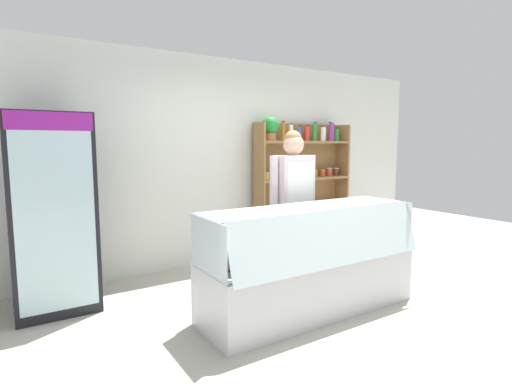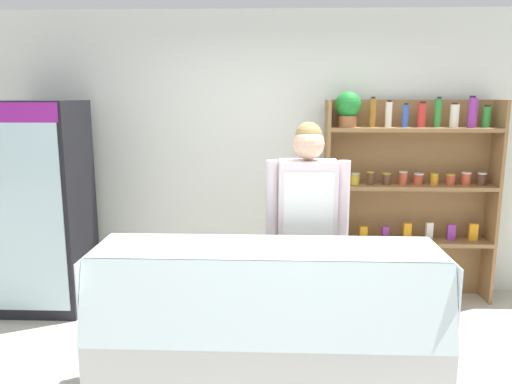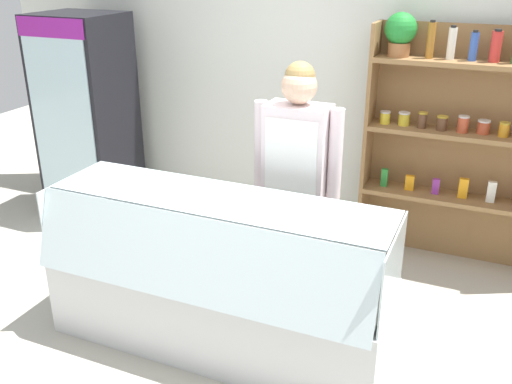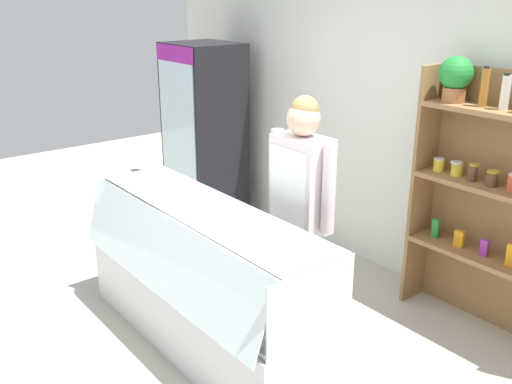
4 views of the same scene
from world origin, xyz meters
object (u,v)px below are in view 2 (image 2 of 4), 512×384
object	(u,v)px
drinks_fridge	(43,207)
shop_clerk	(307,219)
shelving_unit	(404,184)
deli_display_case	(266,354)

from	to	relation	value
drinks_fridge	shop_clerk	size ratio (longest dim) A/B	1.08
shelving_unit	shop_clerk	distance (m)	1.47
drinks_fridge	deli_display_case	distance (m)	2.52
shelving_unit	deli_display_case	world-z (taller)	shelving_unit
deli_display_case	shelving_unit	bearing A→B (deg)	54.19
deli_display_case	shop_clerk	xyz separation A→B (m)	(0.29, 0.63, 0.72)
drinks_fridge	shelving_unit	size ratio (longest dim) A/B	0.96
shelving_unit	shop_clerk	world-z (taller)	shelving_unit
drinks_fridge	shop_clerk	world-z (taller)	drinks_fridge
shelving_unit	shop_clerk	bearing A→B (deg)	-131.19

